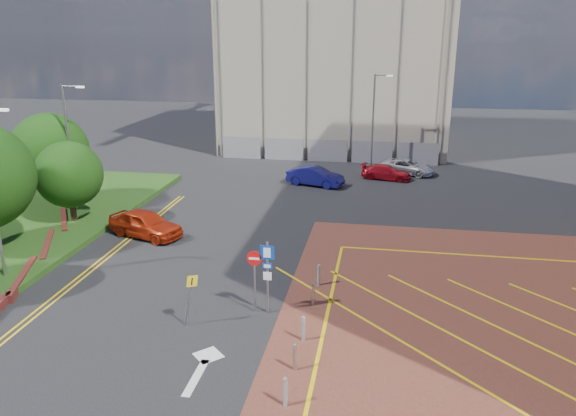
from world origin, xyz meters
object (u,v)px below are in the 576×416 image
(tree_c, at_px, (69,174))
(car_red_back, at_px, (386,172))
(lamp_back, at_px, (374,118))
(warning_sign, at_px, (190,294))
(lamp_left_far, at_px, (70,143))
(car_red_left, at_px, (145,224))
(car_blue_back, at_px, (315,176))
(tree_d, at_px, (50,151))
(car_silver_back, at_px, (407,167))
(sign_cluster, at_px, (263,270))

(tree_c, xyz_separation_m, car_red_back, (18.81, 14.45, -2.62))
(lamp_back, bearing_deg, tree_c, -134.32)
(tree_c, height_order, warning_sign, tree_c)
(warning_sign, distance_m, car_red_back, 26.23)
(lamp_left_far, height_order, car_red_back, lamp_left_far)
(car_red_back, bearing_deg, car_red_left, 150.35)
(car_blue_back, bearing_deg, lamp_left_far, 139.98)
(tree_c, distance_m, car_red_left, 5.82)
(car_red_left, xyz_separation_m, car_red_back, (13.64, 15.62, -0.21))
(tree_d, height_order, car_silver_back, tree_d)
(car_silver_back, bearing_deg, lamp_back, 80.25)
(tree_c, relative_size, car_silver_back, 1.09)
(lamp_back, bearing_deg, car_blue_back, -122.98)
(warning_sign, bearing_deg, lamp_left_far, 133.75)
(tree_c, xyz_separation_m, car_red_left, (5.16, -1.18, -2.41))
(tree_c, distance_m, warning_sign, 15.53)
(lamp_left_far, relative_size, car_red_back, 2.02)
(car_red_left, bearing_deg, lamp_left_far, 82.41)
(warning_sign, height_order, car_red_left, warning_sign)
(tree_d, bearing_deg, tree_c, -45.00)
(lamp_left_far, bearing_deg, car_red_left, -27.58)
(car_red_left, distance_m, car_red_back, 20.74)
(sign_cluster, xyz_separation_m, warning_sign, (-2.62, -1.62, -0.52))
(tree_d, xyz_separation_m, lamp_left_far, (2.08, -1.00, 0.79))
(tree_c, height_order, car_blue_back, tree_c)
(car_silver_back, bearing_deg, car_blue_back, 142.84)
(car_red_left, bearing_deg, car_blue_back, -12.89)
(tree_d, distance_m, car_silver_back, 27.25)
(tree_c, relative_size, lamp_left_far, 0.61)
(lamp_left_far, xyz_separation_m, car_silver_back, (21.40, 14.44, -4.03))
(lamp_left_far, bearing_deg, tree_c, -65.29)
(lamp_back, distance_m, car_blue_back, 8.43)
(lamp_left_far, height_order, car_silver_back, lamp_left_far)
(warning_sign, height_order, car_blue_back, warning_sign)
(tree_c, bearing_deg, lamp_left_far, 114.71)
(tree_d, relative_size, lamp_left_far, 0.76)
(car_red_left, relative_size, car_red_back, 1.16)
(warning_sign, relative_size, car_red_back, 0.57)
(car_red_back, bearing_deg, tree_d, 129.18)
(lamp_back, bearing_deg, lamp_left_far, -139.14)
(lamp_back, relative_size, car_red_left, 1.74)
(lamp_back, xyz_separation_m, car_blue_back, (-4.14, -6.37, -3.64))
(car_blue_back, xyz_separation_m, car_silver_back, (7.04, 4.82, -0.09))
(sign_cluster, height_order, car_blue_back, sign_cluster)
(tree_c, height_order, car_red_left, tree_c)
(tree_c, height_order, lamp_left_far, lamp_left_far)
(lamp_left_far, height_order, car_red_left, lamp_left_far)
(car_blue_back, bearing_deg, warning_sign, -169.67)
(tree_c, height_order, sign_cluster, tree_c)
(car_silver_back, bearing_deg, car_red_back, 158.43)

